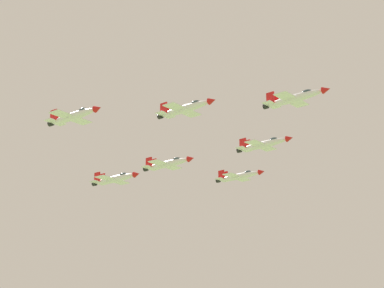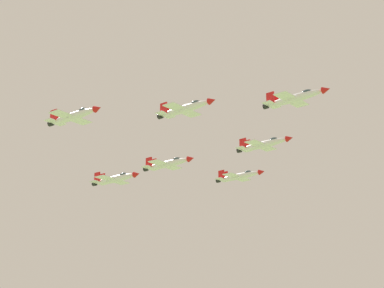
# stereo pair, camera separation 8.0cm
# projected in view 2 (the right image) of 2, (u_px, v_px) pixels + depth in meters

# --- Properties ---
(jet_lead) EXTENTS (13.07, 15.29, 3.75)m
(jet_lead) POSITION_uv_depth(u_px,v_px,m) (294.00, 98.00, 156.45)
(jet_lead) COLOR white
(jet_left_wingman) EXTENTS (13.07, 15.13, 3.73)m
(jet_left_wingman) POSITION_uv_depth(u_px,v_px,m) (263.00, 144.00, 179.37)
(jet_left_wingman) COLOR white
(jet_right_wingman) EXTENTS (12.62, 14.66, 3.61)m
(jet_right_wingman) POSITION_uv_depth(u_px,v_px,m) (185.00, 108.00, 154.84)
(jet_right_wingman) COLOR white
(jet_left_outer) EXTENTS (12.69, 15.12, 3.68)m
(jet_left_outer) POSITION_uv_depth(u_px,v_px,m) (239.00, 176.00, 202.67)
(jet_left_outer) COLOR white
(jet_right_outer) EXTENTS (12.57, 14.99, 3.65)m
(jet_right_outer) POSITION_uv_depth(u_px,v_px,m) (73.00, 116.00, 153.47)
(jet_right_outer) COLOR white
(jet_slot_rear) EXTENTS (12.29, 14.78, 3.59)m
(jet_slot_rear) POSITION_uv_depth(u_px,v_px,m) (167.00, 164.00, 176.90)
(jet_slot_rear) COLOR white
(jet_trailing) EXTENTS (12.93, 15.61, 3.79)m
(jet_trailing) POSITION_uv_depth(u_px,v_px,m) (115.00, 179.00, 188.24)
(jet_trailing) COLOR white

